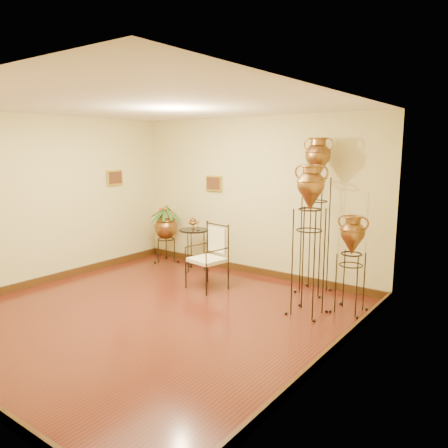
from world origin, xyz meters
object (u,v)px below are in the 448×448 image
Objects in this scene: amphora_tall at (316,214)px; side_table at (194,249)px; planter_urn at (166,225)px; amphora_mid at (309,240)px; armchair at (207,257)px.

side_table is at bearing -176.15° from amphora_tall.
amphora_tall reaches higher than planter_urn.
amphora_mid is at bearing -15.84° from side_table.
side_table is (-2.33, -0.16, -0.84)m from amphora_tall.
amphora_mid is at bearing -14.46° from planter_urn.
armchair is 1.07× the size of side_table.
armchair is at bearing -39.41° from side_table.
amphora_tall reaches higher than amphora_mid.
amphora_mid is 3.66m from planter_urn.
amphora_tall reaches higher than side_table.
side_table is (0.87, -0.16, -0.34)m from planter_urn.
armchair is at bearing 178.67° from amphora_mid.
amphora_tall is 3.24m from planter_urn.
amphora_tall is at bearing -0.00° from planter_urn.
planter_urn is 0.95m from side_table.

